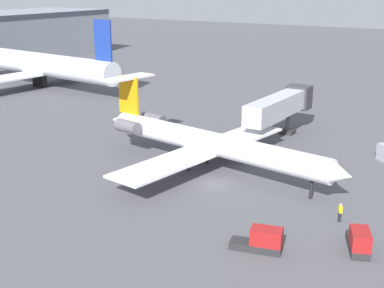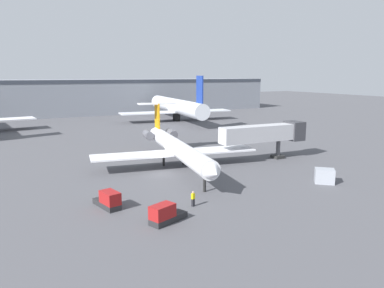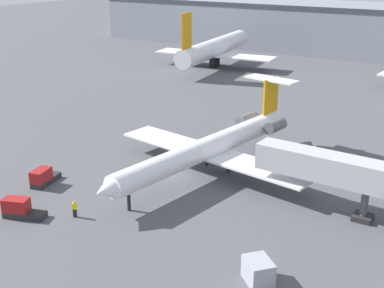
{
  "view_description": "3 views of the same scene",
  "coord_description": "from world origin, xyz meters",
  "px_view_note": "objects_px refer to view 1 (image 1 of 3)",
  "views": [
    {
      "loc": [
        -43.9,
        -24.72,
        19.79
      ],
      "look_at": [
        1.15,
        2.98,
        3.35
      ],
      "focal_mm": 48.84,
      "sensor_mm": 36.0,
      "label": 1
    },
    {
      "loc": [
        -19.38,
        -47.47,
        13.99
      ],
      "look_at": [
        6.01,
        2.33,
        3.36
      ],
      "focal_mm": 34.23,
      "sensor_mm": 36.0,
      "label": 2
    },
    {
      "loc": [
        30.35,
        -44.79,
        23.33
      ],
      "look_at": [
        0.28,
        2.99,
        2.66
      ],
      "focal_mm": 47.59,
      "sensor_mm": 36.0,
      "label": 3
    }
  ],
  "objects_px": {
    "baggage_tug_lead": "(359,241)",
    "regional_jet": "(205,141)",
    "ground_crew_marshaller": "(340,212)",
    "parked_airliner_west_mid": "(39,64)",
    "jet_bridge": "(282,105)",
    "baggage_tug_trailing": "(262,241)"
  },
  "relations": [
    {
      "from": "baggage_tug_lead",
      "to": "regional_jet",
      "type": "bearing_deg",
      "value": 63.0
    },
    {
      "from": "regional_jet",
      "to": "ground_crew_marshaller",
      "type": "distance_m",
      "value": 17.75
    },
    {
      "from": "ground_crew_marshaller",
      "to": "baggage_tug_lead",
      "type": "height_order",
      "value": "baggage_tug_lead"
    },
    {
      "from": "regional_jet",
      "to": "ground_crew_marshaller",
      "type": "bearing_deg",
      "value": -108.19
    },
    {
      "from": "parked_airliner_west_mid",
      "to": "regional_jet",
      "type": "bearing_deg",
      "value": -114.87
    },
    {
      "from": "jet_bridge",
      "to": "baggage_tug_trailing",
      "type": "distance_m",
      "value": 31.53
    },
    {
      "from": "ground_crew_marshaller",
      "to": "parked_airliner_west_mid",
      "type": "xyz_separation_m",
      "value": [
        29.27,
        68.02,
        3.6
      ]
    },
    {
      "from": "regional_jet",
      "to": "jet_bridge",
      "type": "relative_size",
      "value": 2.07
    },
    {
      "from": "jet_bridge",
      "to": "baggage_tug_trailing",
      "type": "relative_size",
      "value": 3.67
    },
    {
      "from": "baggage_tug_trailing",
      "to": "ground_crew_marshaller",
      "type": "bearing_deg",
      "value": -23.74
    },
    {
      "from": "regional_jet",
      "to": "jet_bridge",
      "type": "height_order",
      "value": "regional_jet"
    },
    {
      "from": "jet_bridge",
      "to": "ground_crew_marshaller",
      "type": "height_order",
      "value": "jet_bridge"
    },
    {
      "from": "baggage_tug_lead",
      "to": "parked_airliner_west_mid",
      "type": "height_order",
      "value": "parked_airliner_west_mid"
    },
    {
      "from": "baggage_tug_lead",
      "to": "parked_airliner_west_mid",
      "type": "relative_size",
      "value": 0.1
    },
    {
      "from": "regional_jet",
      "to": "baggage_tug_trailing",
      "type": "relative_size",
      "value": 7.6
    },
    {
      "from": "parked_airliner_west_mid",
      "to": "ground_crew_marshaller",
      "type": "bearing_deg",
      "value": -113.29
    },
    {
      "from": "jet_bridge",
      "to": "baggage_tug_lead",
      "type": "relative_size",
      "value": 3.65
    },
    {
      "from": "regional_jet",
      "to": "parked_airliner_west_mid",
      "type": "bearing_deg",
      "value": 65.13
    },
    {
      "from": "baggage_tug_lead",
      "to": "parked_airliner_west_mid",
      "type": "xyz_separation_m",
      "value": [
        33.71,
        70.78,
        3.62
      ]
    },
    {
      "from": "baggage_tug_trailing",
      "to": "jet_bridge",
      "type": "bearing_deg",
      "value": 19.7
    },
    {
      "from": "regional_jet",
      "to": "baggage_tug_lead",
      "type": "bearing_deg",
      "value": -117.0
    },
    {
      "from": "baggage_tug_lead",
      "to": "ground_crew_marshaller",
      "type": "bearing_deg",
      "value": 31.9
    }
  ]
}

